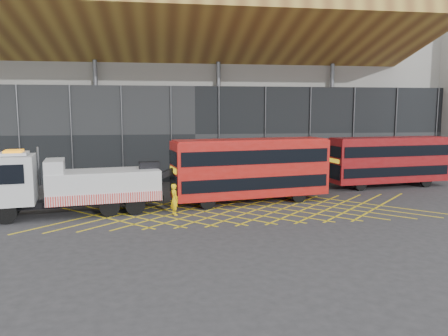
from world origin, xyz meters
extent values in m
plane|color=#2B2B2E|center=(0.00, 0.00, 0.00)|extent=(120.00, 120.00, 0.00)
cube|color=yellow|center=(-4.80, 0.00, 0.01)|extent=(7.16, 7.16, 0.01)
cube|color=yellow|center=(-4.80, 0.00, 0.01)|extent=(7.16, 7.16, 0.01)
cube|color=yellow|center=(-3.20, 0.00, 0.01)|extent=(7.16, 7.16, 0.01)
cube|color=yellow|center=(-3.20, 0.00, 0.01)|extent=(7.16, 7.16, 0.01)
cube|color=yellow|center=(-1.60, 0.00, 0.01)|extent=(7.16, 7.16, 0.01)
cube|color=yellow|center=(-1.60, 0.00, 0.01)|extent=(7.16, 7.16, 0.01)
cube|color=yellow|center=(0.00, 0.00, 0.01)|extent=(7.16, 7.16, 0.01)
cube|color=yellow|center=(0.00, 0.00, 0.01)|extent=(7.16, 7.16, 0.01)
cube|color=yellow|center=(1.60, 0.00, 0.01)|extent=(7.16, 7.16, 0.01)
cube|color=yellow|center=(1.60, 0.00, 0.01)|extent=(7.16, 7.16, 0.01)
cube|color=yellow|center=(3.20, 0.00, 0.01)|extent=(7.16, 7.16, 0.01)
cube|color=yellow|center=(3.20, 0.00, 0.01)|extent=(7.16, 7.16, 0.01)
cube|color=yellow|center=(4.80, 0.00, 0.01)|extent=(7.16, 7.16, 0.01)
cube|color=yellow|center=(4.80, 0.00, 0.01)|extent=(7.16, 7.16, 0.01)
cube|color=yellow|center=(6.40, 0.00, 0.01)|extent=(7.16, 7.16, 0.01)
cube|color=yellow|center=(6.40, 0.00, 0.01)|extent=(7.16, 7.16, 0.01)
cube|color=yellow|center=(8.00, 0.00, 0.01)|extent=(7.16, 7.16, 0.01)
cube|color=yellow|center=(8.00, 0.00, 0.01)|extent=(7.16, 7.16, 0.01)
cube|color=yellow|center=(9.60, 0.00, 0.01)|extent=(7.16, 7.16, 0.01)
cube|color=yellow|center=(9.60, 0.00, 0.01)|extent=(7.16, 7.16, 0.01)
cube|color=yellow|center=(11.20, 0.00, 0.01)|extent=(7.16, 7.16, 0.01)
cube|color=yellow|center=(11.20, 0.00, 0.01)|extent=(7.16, 7.16, 0.01)
cube|color=yellow|center=(12.80, 0.00, 0.01)|extent=(7.16, 7.16, 0.01)
cube|color=yellow|center=(12.80, 0.00, 0.01)|extent=(7.16, 7.16, 0.01)
cube|color=gray|center=(2.00, 19.00, 9.00)|extent=(55.00, 14.00, 18.00)
cube|color=black|center=(2.00, 11.70, 4.00)|extent=(55.00, 0.80, 8.00)
cube|color=#905D29|center=(0.00, 8.00, 11.50)|extent=(40.00, 11.93, 4.07)
cylinder|color=#595B60|center=(-6.00, 11.50, 5.00)|extent=(0.36, 0.36, 10.00)
cylinder|color=#595B60|center=(4.00, 11.50, 5.00)|extent=(0.36, 0.36, 10.00)
cylinder|color=#595B60|center=(14.00, 11.50, 5.00)|extent=(0.36, 0.36, 10.00)
cube|color=black|center=(-5.66, 0.40, 0.72)|extent=(9.79, 2.62, 0.36)
cube|color=silver|center=(-9.10, -0.18, 2.21)|extent=(2.85, 2.94, 2.67)
cube|color=orange|center=(-8.90, -0.14, 3.78)|extent=(1.11, 1.37, 0.12)
cube|color=silver|center=(-4.24, 0.64, 1.69)|extent=(6.70, 3.58, 1.64)
cube|color=red|center=(-4.03, -0.66, 1.08)|extent=(6.29, 1.11, 0.56)
cube|color=silver|center=(-6.88, 0.20, 2.87)|extent=(1.42, 2.60, 0.72)
cube|color=black|center=(-1.61, 1.08, 2.67)|extent=(1.30, 0.71, 0.51)
cube|color=black|center=(-0.60, 1.25, 2.16)|extent=(2.27, 0.72, 1.11)
cylinder|color=black|center=(-9.13, -1.27, 0.56)|extent=(1.17, 0.54, 1.13)
cylinder|color=black|center=(-9.48, 0.85, 0.56)|extent=(1.17, 0.54, 1.13)
cylinder|color=black|center=(-2.45, -0.15, 0.56)|extent=(1.17, 0.54, 1.13)
cylinder|color=black|center=(-2.80, 1.97, 0.56)|extent=(1.17, 0.54, 1.13)
cylinder|color=#595B60|center=(-7.96, 1.06, 2.77)|extent=(0.14, 0.14, 2.26)
cube|color=#AD140F|center=(4.87, 2.16, 2.28)|extent=(10.45, 4.06, 3.60)
cube|color=black|center=(4.87, 2.16, 1.44)|extent=(10.06, 4.05, 0.79)
cube|color=black|center=(4.87, 2.16, 3.10)|extent=(10.06, 4.05, 0.88)
cube|color=black|center=(-0.18, 1.29, 1.48)|extent=(0.41, 2.06, 1.20)
cube|color=black|center=(-0.18, 1.29, 3.10)|extent=(0.41, 2.06, 0.88)
cube|color=yellow|center=(-0.19, 1.29, 2.36)|extent=(0.34, 1.64, 0.32)
cube|color=#AD140F|center=(4.87, 2.16, 4.11)|extent=(10.22, 3.84, 0.11)
cylinder|color=black|center=(1.85, 0.59, 0.48)|extent=(1.00, 0.44, 0.96)
cylinder|color=black|center=(1.50, 2.63, 0.48)|extent=(1.00, 0.44, 0.96)
cylinder|color=black|center=(7.96, 1.65, 0.48)|extent=(1.00, 0.44, 0.96)
cylinder|color=black|center=(7.61, 3.68, 0.48)|extent=(1.00, 0.44, 0.96)
cube|color=maroon|center=(16.81, 6.41, 2.14)|extent=(9.77, 3.35, 3.38)
cube|color=black|center=(16.81, 6.41, 1.35)|extent=(9.39, 3.37, 0.74)
cube|color=black|center=(16.81, 6.41, 2.91)|extent=(9.39, 3.37, 0.83)
cube|color=black|center=(12.04, 5.83, 1.39)|extent=(0.29, 1.95, 1.13)
cube|color=black|center=(12.04, 5.83, 2.91)|extent=(0.29, 1.95, 0.83)
cube|color=yellow|center=(12.03, 5.83, 2.22)|extent=(0.25, 1.55, 0.30)
cube|color=maroon|center=(16.81, 6.41, 3.85)|extent=(9.56, 3.15, 0.10)
cylinder|color=black|center=(13.90, 5.09, 0.45)|extent=(0.93, 0.37, 0.90)
cylinder|color=black|center=(13.67, 6.99, 0.45)|extent=(0.93, 0.37, 0.90)
cylinder|color=black|center=(19.69, 5.79, 0.45)|extent=(0.93, 0.37, 0.90)
cylinder|color=black|center=(19.46, 7.69, 0.45)|extent=(0.93, 0.37, 0.90)
imported|color=yellow|center=(-0.19, -0.57, 0.91)|extent=(0.65, 0.78, 1.82)
camera|label=1|loc=(-0.96, -25.36, 6.00)|focal=35.00mm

